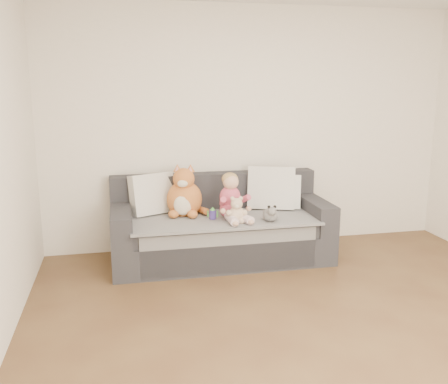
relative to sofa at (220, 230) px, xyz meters
name	(u,v)px	position (x,y,z in m)	size (l,w,h in m)	color
room_shell	(330,156)	(0.44, -1.64, 0.99)	(5.00, 5.00, 5.00)	brown
sofa	(220,230)	(0.00, 0.00, 0.00)	(2.20, 0.94, 0.85)	#27272C
cushion_left	(152,194)	(-0.67, 0.18, 0.37)	(0.50, 0.37, 0.43)	silver
cushion_right_back	(271,188)	(0.59, 0.13, 0.39)	(0.54, 0.38, 0.47)	silver
cushion_right_front	(282,191)	(0.70, 0.12, 0.35)	(0.43, 0.30, 0.38)	silver
toddler	(232,199)	(0.08, -0.17, 0.36)	(0.33, 0.47, 0.46)	#CF4966
plush_cat	(184,196)	(-0.36, 0.05, 0.36)	(0.42, 0.38, 0.55)	#CA5C2C
teddy_bear	(237,212)	(0.09, -0.33, 0.27)	(0.21, 0.16, 0.26)	#CEAA8F
plush_cow	(270,214)	(0.43, -0.36, 0.24)	(0.14, 0.22, 0.18)	white
sippy_cup	(213,213)	(-0.11, -0.16, 0.23)	(0.11, 0.09, 0.12)	#42328A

